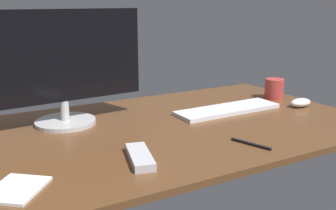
{
  "coord_description": "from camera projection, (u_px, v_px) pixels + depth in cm",
  "views": [
    {
      "loc": [
        -64.49,
        -113.62,
        44.29
      ],
      "look_at": [
        1.63,
        4.54,
        8.0
      ],
      "focal_mm": 41.85,
      "sensor_mm": 36.0,
      "label": 1
    }
  ],
  "objects": [
    {
      "name": "desk",
      "position": [
        170.0,
        128.0,
        1.37
      ],
      "size": [
        140.0,
        84.0,
        2.0
      ],
      "primitive_type": "cube",
      "color": "brown",
      "rests_on": "ground"
    },
    {
      "name": "monitor",
      "position": [
        62.0,
        65.0,
        1.33
      ],
      "size": [
        58.31,
        21.1,
        39.6
      ],
      "rotation": [
        0.0,
        0.0,
        0.07
      ],
      "color": "#B9B9B9",
      "rests_on": "desk"
    },
    {
      "name": "keyboard",
      "position": [
        228.0,
        109.0,
        1.54
      ],
      "size": [
        43.71,
        13.34,
        1.49
      ],
      "primitive_type": "cube",
      "rotation": [
        0.0,
        0.0,
        0.02
      ],
      "color": "silver",
      "rests_on": "desk"
    },
    {
      "name": "computer_mouse",
      "position": [
        300.0,
        103.0,
        1.6
      ],
      "size": [
        9.89,
        5.86,
        3.53
      ],
      "primitive_type": "ellipsoid",
      "rotation": [
        0.0,
        0.0,
        0.01
      ],
      "color": "silver",
      "rests_on": "desk"
    },
    {
      "name": "tv_remote",
      "position": [
        140.0,
        157.0,
        1.06
      ],
      "size": [
        9.73,
        17.71,
        2.22
      ],
      "primitive_type": "cube",
      "rotation": [
        0.0,
        0.0,
        1.31
      ],
      "color": "#B7B7BC",
      "rests_on": "desk"
    },
    {
      "name": "coffee_mug",
      "position": [
        274.0,
        89.0,
        1.73
      ],
      "size": [
        8.18,
        8.18,
        8.88
      ],
      "primitive_type": "cylinder",
      "color": "#B23833",
      "rests_on": "desk"
    },
    {
      "name": "notepad",
      "position": [
        16.0,
        189.0,
        0.9
      ],
      "size": [
        17.36,
        17.74,
        0.7
      ],
      "primitive_type": "cube",
      "rotation": [
        0.0,
        0.0,
        0.89
      ],
      "color": "white",
      "rests_on": "desk"
    },
    {
      "name": "pen",
      "position": [
        251.0,
        144.0,
        1.18
      ],
      "size": [
        5.29,
        12.95,
        0.9
      ],
      "primitive_type": "cylinder",
      "rotation": [
        0.0,
        1.57,
        -1.23
      ],
      "color": "black",
      "rests_on": "desk"
    }
  ]
}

